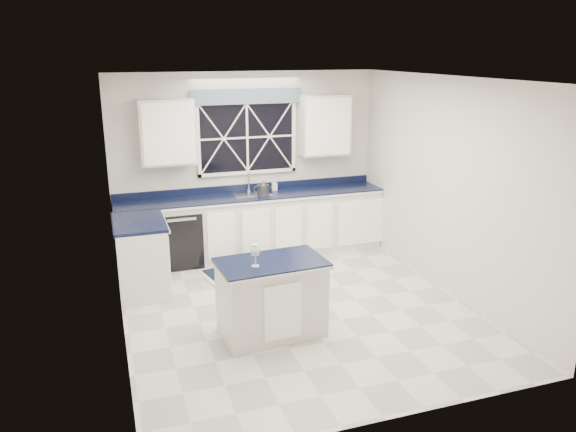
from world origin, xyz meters
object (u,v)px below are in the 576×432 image
object	(u,v)px
dishwasher	(180,236)
wine_glass	(255,251)
island	(271,297)
soap_bottle	(274,185)
kettle	(263,188)
faucet	(249,181)

from	to	relation	value
dishwasher	wine_glass	world-z (taller)	wine_glass
dishwasher	island	size ratio (longest dim) A/B	0.70
soap_bottle	kettle	bearing A→B (deg)	-142.10
wine_glass	soap_bottle	size ratio (longest dim) A/B	1.44
dishwasher	island	bearing A→B (deg)	-75.30
island	kettle	bearing A→B (deg)	72.08
wine_glass	kettle	bearing A→B (deg)	72.05
dishwasher	soap_bottle	distance (m)	1.62
kettle	soap_bottle	bearing A→B (deg)	40.15
kettle	wine_glass	xyz separation A→B (m)	(-0.81, -2.51, -0.02)
kettle	soap_bottle	distance (m)	0.29
dishwasher	wine_glass	size ratio (longest dim) A/B	3.41
dishwasher	kettle	distance (m)	1.40
wine_glass	island	bearing A→B (deg)	25.21
island	soap_bottle	size ratio (longest dim) A/B	7.01
kettle	wine_glass	size ratio (longest dim) A/B	1.19
faucet	wine_glass	distance (m)	2.80
dishwasher	faucet	xyz separation A→B (m)	(1.10, 0.19, 0.69)
dishwasher	faucet	distance (m)	1.31
faucet	kettle	xyz separation A→B (m)	(0.16, -0.21, -0.07)
faucet	wine_glass	size ratio (longest dim) A/B	1.26
faucet	dishwasher	bearing A→B (deg)	-169.98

